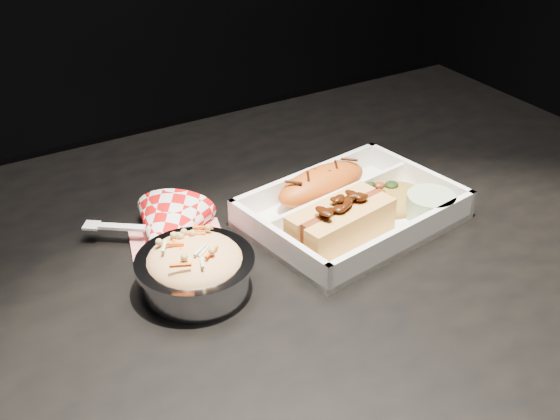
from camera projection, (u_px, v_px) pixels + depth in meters
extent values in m
cube|color=black|center=(280.00, 268.00, 0.82)|extent=(1.20, 0.80, 0.03)
cylinder|color=black|center=(416.00, 249.00, 1.51)|extent=(0.05, 0.05, 0.72)
cube|color=white|center=(352.00, 219.00, 0.87)|extent=(0.27, 0.22, 0.01)
cube|color=white|center=(307.00, 183.00, 0.92)|extent=(0.25, 0.05, 0.04)
cube|color=white|center=(405.00, 239.00, 0.81)|extent=(0.25, 0.05, 0.04)
cube|color=white|center=(277.00, 244.00, 0.80)|extent=(0.04, 0.18, 0.04)
cube|color=white|center=(418.00, 179.00, 0.93)|extent=(0.04, 0.18, 0.04)
cube|color=white|center=(339.00, 203.00, 0.88)|extent=(0.23, 0.04, 0.03)
ellipsoid|color=#C55313|center=(322.00, 184.00, 0.90)|extent=(0.15, 0.08, 0.04)
cube|color=#E5A54E|center=(351.00, 229.00, 0.81)|extent=(0.13, 0.05, 0.04)
cube|color=#E5A54E|center=(331.00, 217.00, 0.83)|extent=(0.13, 0.05, 0.04)
cylinder|color=brown|center=(341.00, 217.00, 0.82)|extent=(0.12, 0.05, 0.03)
ellipsoid|color=#AD8332|center=(395.00, 192.00, 0.89)|extent=(0.10, 0.09, 0.03)
cylinder|color=#A0BC8E|center=(430.00, 206.00, 0.87)|extent=(0.06, 0.06, 0.03)
cylinder|color=silver|center=(196.00, 276.00, 0.75)|extent=(0.11, 0.11, 0.04)
cylinder|color=silver|center=(195.00, 261.00, 0.74)|extent=(0.13, 0.13, 0.01)
ellipsoid|color=beige|center=(195.00, 261.00, 0.74)|extent=(0.10, 0.10, 0.04)
cube|color=red|center=(178.00, 245.00, 0.83)|extent=(0.13, 0.12, 0.00)
cone|color=red|center=(166.00, 232.00, 0.83)|extent=(0.15, 0.15, 0.10)
cube|color=white|center=(120.00, 227.00, 0.83)|extent=(0.05, 0.04, 0.00)
cube|color=white|center=(92.00, 225.00, 0.83)|extent=(0.03, 0.03, 0.00)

